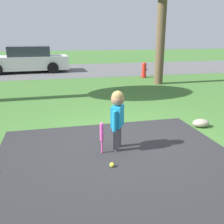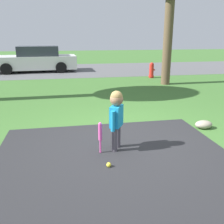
{
  "view_description": "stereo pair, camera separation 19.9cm",
  "coord_description": "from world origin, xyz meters",
  "px_view_note": "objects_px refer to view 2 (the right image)",
  "views": [
    {
      "loc": [
        -1.26,
        -4.09,
        1.87
      ],
      "look_at": [
        -0.27,
        0.12,
        0.55
      ],
      "focal_mm": 40.0,
      "sensor_mm": 36.0,
      "label": 1
    },
    {
      "loc": [
        -1.06,
        -4.13,
        1.87
      ],
      "look_at": [
        -0.27,
        0.12,
        0.55
      ],
      "focal_mm": 40.0,
      "sensor_mm": 36.0,
      "label": 2
    }
  ],
  "objects_px": {
    "sports_ball": "(109,165)",
    "fire_hydrant": "(151,70)",
    "child": "(116,112)",
    "baseball_bat": "(100,133)",
    "parked_car": "(36,60)"
  },
  "relations": [
    {
      "from": "sports_ball",
      "to": "child",
      "type": "bearing_deg",
      "value": 68.35
    },
    {
      "from": "sports_ball",
      "to": "fire_hydrant",
      "type": "relative_size",
      "value": 0.1
    },
    {
      "from": "fire_hydrant",
      "to": "parked_car",
      "type": "xyz_separation_m",
      "value": [
        -5.45,
        3.21,
        0.29
      ]
    },
    {
      "from": "sports_ball",
      "to": "fire_hydrant",
      "type": "xyz_separation_m",
      "value": [
        3.35,
        7.76,
        0.31
      ]
    },
    {
      "from": "child",
      "to": "sports_ball",
      "type": "relative_size",
      "value": 14.25
    },
    {
      "from": "child",
      "to": "fire_hydrant",
      "type": "bearing_deg",
      "value": 6.81
    },
    {
      "from": "baseball_bat",
      "to": "fire_hydrant",
      "type": "bearing_deg",
      "value": 64.89
    },
    {
      "from": "baseball_bat",
      "to": "parked_car",
      "type": "distance_m",
      "value": 10.68
    },
    {
      "from": "fire_hydrant",
      "to": "parked_car",
      "type": "bearing_deg",
      "value": 149.52
    },
    {
      "from": "child",
      "to": "fire_hydrant",
      "type": "relative_size",
      "value": 1.45
    },
    {
      "from": "child",
      "to": "sports_ball",
      "type": "height_order",
      "value": "child"
    },
    {
      "from": "fire_hydrant",
      "to": "baseball_bat",
      "type": "bearing_deg",
      "value": -115.11
    },
    {
      "from": "sports_ball",
      "to": "parked_car",
      "type": "height_order",
      "value": "parked_car"
    },
    {
      "from": "baseball_bat",
      "to": "fire_hydrant",
      "type": "height_order",
      "value": "fire_hydrant"
    },
    {
      "from": "child",
      "to": "fire_hydrant",
      "type": "xyz_separation_m",
      "value": [
        3.12,
        7.18,
        -0.32
      ]
    }
  ]
}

